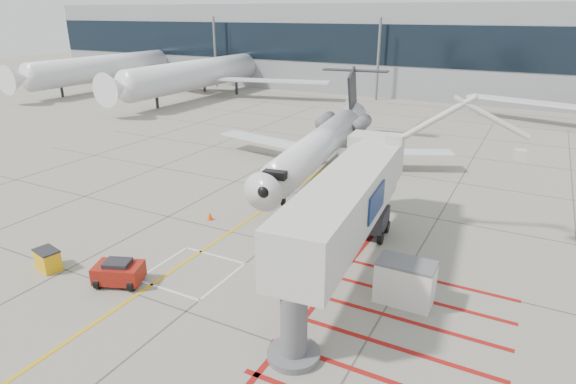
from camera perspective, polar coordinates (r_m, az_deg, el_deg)
The scene contains 13 objects.
ground_plane at distance 25.75m, azimuth -6.33°, elevation -9.41°, with size 260.00×260.00×0.00m, color gray.
regional_jet at distance 38.70m, azimuth 2.93°, elevation 6.94°, with size 22.31×28.13×7.37m, color silver, non-canonical shape.
jet_bridge at distance 23.33m, azimuth 6.50°, elevation -2.69°, with size 8.66×18.28×7.31m, color silver, non-canonical shape.
pushback_tug at distance 25.73m, azimuth -19.44°, elevation -8.90°, with size 2.30×1.44×1.34m, color maroon, non-canonical shape.
spill_bin at distance 28.56m, azimuth -26.59°, elevation -7.17°, with size 1.33×0.89×1.15m, color #E4A70C, non-canonical shape.
baggage_cart at distance 29.33m, azimuth 2.22°, elevation -4.20°, with size 1.67×1.05×1.05m, color slate, non-canonical shape.
ground_power_unit at distance 23.41m, azimuth 13.70°, elevation -10.31°, with size 2.62×1.53×2.07m, color silver, non-canonical shape.
cone_nose at distance 31.95m, azimuth -9.25°, elevation -2.80°, with size 0.40×0.40×0.55m, color #FD480D.
cone_side at distance 28.73m, azimuth 1.81°, elevation -5.34°, with size 0.37×0.37×0.52m, color #E4460C.
terminal_building at distance 88.51m, azimuth 26.90°, elevation 14.75°, with size 180.00×28.00×14.00m, color gray.
terminal_glass_band at distance 74.43m, azimuth 26.56°, elevation 14.86°, with size 180.00×0.10×6.00m, color black.
bg_aircraft_a at distance 93.66m, azimuth -19.40°, elevation 15.62°, with size 38.56×42.84×12.85m, color silver, non-canonical shape.
bg_aircraft_b at distance 80.40m, azimuth -9.17°, elevation 15.89°, with size 39.09×43.43×13.03m, color silver, non-canonical shape.
Camera 1 is at (12.82, -18.27, 12.85)m, focal length 30.00 mm.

